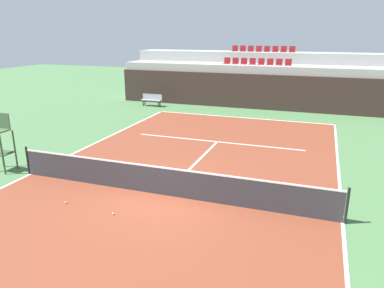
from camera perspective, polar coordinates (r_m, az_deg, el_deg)
The scene contains 17 objects.
ground_plane at distance 12.05m, azimuth -4.44°, elevation -7.98°, with size 80.00×80.00×0.00m, color #477042.
court_surface at distance 12.05m, azimuth -4.44°, elevation -7.96°, with size 11.00×24.00×0.01m, color brown.
baseline_far at distance 22.93m, azimuth 7.75°, elevation 4.12°, with size 11.00×0.10×0.00m, color white.
sideline_left at distance 14.97m, azimuth -23.94°, elevation -4.31°, with size 0.10×24.00×0.00m, color white.
sideline_right at distance 11.21m, azimuth 22.53°, elevation -11.32°, with size 0.10×24.00×0.00m, color white.
service_line_far at distance 17.70m, azimuth 3.96°, elevation 0.35°, with size 8.26×0.10×0.00m, color white.
centre_service_line at distance 14.80m, azimuth 0.58°, elevation -3.01°, with size 0.10×6.40×0.00m, color white.
back_wall at distance 25.67m, azimuth 9.32°, elevation 8.11°, with size 19.67×0.30×2.37m, color #33231E.
stands_tier_lower at distance 26.95m, azimuth 9.88°, elevation 9.07°, with size 19.67×2.40×2.90m, color #9E9E99.
stands_tier_upper at distance 29.26m, azimuth 10.76°, elevation 10.40°, with size 19.67×2.40×3.67m, color #9E9E99.
seating_row_lower at distance 26.88m, azimuth 10.09°, elevation 12.42°, with size 4.80×0.44×0.44m.
seating_row_upper at distance 29.20m, azimuth 11.01°, elevation 14.24°, with size 4.80×0.44×0.44m.
tennis_net at distance 11.85m, azimuth -4.50°, elevation -5.76°, with size 11.08×0.08×1.07m.
umpire_chair at distance 15.53m, azimuth -27.69°, elevation 0.50°, with size 0.76×0.66×2.20m.
player_bench at distance 26.48m, azimuth -6.31°, elevation 7.00°, with size 1.50×0.40×0.85m.
tennis_ball_0 at distance 12.08m, azimuth -19.14°, elevation -8.66°, with size 0.07×0.07×0.07m, color #CCE033.
tennis_ball_1 at distance 11.02m, azimuth -12.22°, elevation -10.63°, with size 0.07×0.07×0.07m, color #CCE033.
Camera 1 is at (4.52, -9.94, 5.10)m, focal length 34.07 mm.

